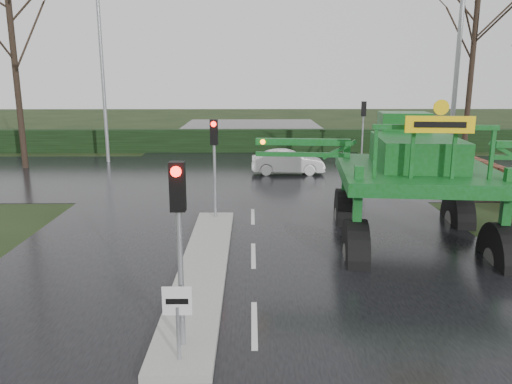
{
  "coord_description": "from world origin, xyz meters",
  "views": [
    {
      "loc": [
        -0.06,
        -9.22,
        4.9
      ],
      "look_at": [
        0.07,
        3.34,
        2.0
      ],
      "focal_mm": 35.0,
      "sensor_mm": 36.0,
      "label": 1
    }
  ],
  "objects_px": {
    "keep_left_sign": "(178,312)",
    "white_sedan": "(288,174)",
    "street_light_left_far": "(107,57)",
    "crop_sprayer": "(358,165)",
    "street_light_right": "(451,50)",
    "traffic_signal_mid": "(214,147)",
    "traffic_signal_far": "(363,118)",
    "traffic_signal_near": "(179,216)"
  },
  "relations": [
    {
      "from": "keep_left_sign",
      "to": "white_sedan",
      "type": "relative_size",
      "value": 0.36
    },
    {
      "from": "street_light_left_far",
      "to": "crop_sprayer",
      "type": "distance_m",
      "value": 19.65
    },
    {
      "from": "street_light_right",
      "to": "traffic_signal_mid",
      "type": "bearing_deg",
      "value": -154.6
    },
    {
      "from": "traffic_signal_mid",
      "to": "traffic_signal_far",
      "type": "relative_size",
      "value": 1.0
    },
    {
      "from": "traffic_signal_near",
      "to": "street_light_left_far",
      "type": "bearing_deg",
      "value": 108.17
    },
    {
      "from": "street_light_left_far",
      "to": "white_sedan",
      "type": "relative_size",
      "value": 2.68
    },
    {
      "from": "white_sedan",
      "to": "street_light_right",
      "type": "bearing_deg",
      "value": -122.94
    },
    {
      "from": "traffic_signal_near",
      "to": "street_light_right",
      "type": "xyz_separation_m",
      "value": [
        9.49,
        13.01,
        3.4
      ]
    },
    {
      "from": "traffic_signal_near",
      "to": "white_sedan",
      "type": "bearing_deg",
      "value": 79.62
    },
    {
      "from": "street_light_left_far",
      "to": "crop_sprayer",
      "type": "height_order",
      "value": "street_light_left_far"
    },
    {
      "from": "street_light_right",
      "to": "white_sedan",
      "type": "bearing_deg",
      "value": 146.95
    },
    {
      "from": "traffic_signal_far",
      "to": "traffic_signal_near",
      "type": "bearing_deg",
      "value": 69.64
    },
    {
      "from": "street_light_left_far",
      "to": "traffic_signal_far",
      "type": "bearing_deg",
      "value": 0.03
    },
    {
      "from": "traffic_signal_far",
      "to": "street_light_left_far",
      "type": "height_order",
      "value": "street_light_left_far"
    },
    {
      "from": "keep_left_sign",
      "to": "traffic_signal_near",
      "type": "relative_size",
      "value": 0.38
    },
    {
      "from": "traffic_signal_near",
      "to": "traffic_signal_mid",
      "type": "bearing_deg",
      "value": 90.0
    },
    {
      "from": "traffic_signal_mid",
      "to": "crop_sprayer",
      "type": "bearing_deg",
      "value": -39.07
    },
    {
      "from": "keep_left_sign",
      "to": "traffic_signal_near",
      "type": "height_order",
      "value": "traffic_signal_near"
    },
    {
      "from": "street_light_right",
      "to": "street_light_left_far",
      "type": "relative_size",
      "value": 1.0
    },
    {
      "from": "keep_left_sign",
      "to": "white_sedan",
      "type": "height_order",
      "value": "keep_left_sign"
    },
    {
      "from": "street_light_right",
      "to": "white_sedan",
      "type": "height_order",
      "value": "street_light_right"
    },
    {
      "from": "traffic_signal_near",
      "to": "street_light_right",
      "type": "relative_size",
      "value": 0.35
    },
    {
      "from": "traffic_signal_far",
      "to": "white_sedan",
      "type": "xyz_separation_m",
      "value": [
        -4.66,
        -3.87,
        -2.59
      ]
    },
    {
      "from": "crop_sprayer",
      "to": "street_light_left_far",
      "type": "bearing_deg",
      "value": 130.67
    },
    {
      "from": "keep_left_sign",
      "to": "traffic_signal_far",
      "type": "distance_m",
      "value": 22.93
    },
    {
      "from": "white_sedan",
      "to": "traffic_signal_far",
      "type": "bearing_deg",
      "value": -50.17
    },
    {
      "from": "traffic_signal_near",
      "to": "traffic_signal_far",
      "type": "height_order",
      "value": "same"
    },
    {
      "from": "keep_left_sign",
      "to": "traffic_signal_mid",
      "type": "xyz_separation_m",
      "value": [
        0.0,
        8.99,
        1.53
      ]
    },
    {
      "from": "traffic_signal_far",
      "to": "white_sedan",
      "type": "relative_size",
      "value": 0.95
    },
    {
      "from": "traffic_signal_mid",
      "to": "traffic_signal_near",
      "type": "bearing_deg",
      "value": -90.0
    },
    {
      "from": "keep_left_sign",
      "to": "street_light_right",
      "type": "relative_size",
      "value": 0.14
    },
    {
      "from": "keep_left_sign",
      "to": "traffic_signal_near",
      "type": "xyz_separation_m",
      "value": [
        0.0,
        0.49,
        1.53
      ]
    },
    {
      "from": "crop_sprayer",
      "to": "traffic_signal_mid",
      "type": "bearing_deg",
      "value": 146.77
    },
    {
      "from": "street_light_right",
      "to": "traffic_signal_near",
      "type": "bearing_deg",
      "value": -126.13
    },
    {
      "from": "crop_sprayer",
      "to": "traffic_signal_near",
      "type": "bearing_deg",
      "value": -123.21
    },
    {
      "from": "street_light_right",
      "to": "crop_sprayer",
      "type": "distance_m",
      "value": 10.12
    },
    {
      "from": "crop_sprayer",
      "to": "traffic_signal_far",
      "type": "bearing_deg",
      "value": 82.93
    },
    {
      "from": "crop_sprayer",
      "to": "keep_left_sign",
      "type": "bearing_deg",
      "value": -120.67
    },
    {
      "from": "keep_left_sign",
      "to": "traffic_signal_mid",
      "type": "relative_size",
      "value": 0.38
    },
    {
      "from": "street_light_right",
      "to": "street_light_left_far",
      "type": "height_order",
      "value": "same"
    },
    {
      "from": "keep_left_sign",
      "to": "white_sedan",
      "type": "distance_m",
      "value": 17.94
    },
    {
      "from": "street_light_right",
      "to": "crop_sprayer",
      "type": "bearing_deg",
      "value": -124.1
    }
  ]
}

